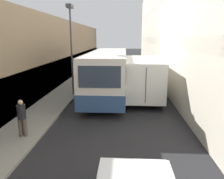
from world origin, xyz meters
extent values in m
plane|color=#232326|center=(0.00, 15.00, 0.00)|extent=(150.00, 150.00, 0.00)
cube|color=gray|center=(-4.12, 15.00, 0.06)|extent=(2.15, 60.00, 0.13)
cube|color=#847056|center=(-6.39, 15.00, 2.95)|extent=(2.40, 60.00, 5.90)
cube|color=black|center=(-5.73, 15.00, 1.18)|extent=(1.08, 60.00, 2.36)
cube|color=#333D47|center=(4.18, 15.00, 3.91)|extent=(1.08, 60.00, 0.70)
cube|color=silver|center=(-0.76, 17.37, 1.81)|extent=(2.60, 10.92, 2.76)
cube|color=#2D4C7A|center=(-0.76, 17.37, 0.88)|extent=(2.62, 10.95, 0.90)
cube|color=#2D3847|center=(-0.76, 17.37, 2.22)|extent=(2.64, 10.05, 0.88)
cube|color=#2D3847|center=(-0.76, 11.90, 2.29)|extent=(2.13, 0.04, 1.10)
cylinder|color=black|center=(-1.90, 20.76, 0.50)|extent=(0.24, 1.00, 1.00)
cylinder|color=black|center=(0.39, 20.76, 0.50)|extent=(0.24, 1.00, 1.00)
cylinder|color=black|center=(-1.90, 13.99, 0.50)|extent=(0.24, 1.00, 1.00)
cylinder|color=black|center=(0.39, 13.99, 0.50)|extent=(0.24, 1.00, 1.00)
cube|color=silver|center=(1.67, 20.51, 1.41)|extent=(2.30, 2.36, 2.01)
cube|color=silver|center=(1.67, 16.29, 1.59)|extent=(2.39, 6.08, 2.37)
cube|color=#4C4C4C|center=(1.67, 13.24, 1.59)|extent=(0.05, 0.02, 2.02)
cylinder|color=black|center=(0.59, 20.51, 0.48)|extent=(0.22, 0.96, 0.96)
cylinder|color=black|center=(2.74, 20.51, 0.48)|extent=(0.22, 0.96, 0.96)
cylinder|color=black|center=(0.59, 14.62, 0.48)|extent=(0.22, 0.96, 0.96)
cylinder|color=black|center=(2.74, 14.62, 0.48)|extent=(0.22, 0.96, 0.96)
cylinder|color=brown|center=(-3.86, 9.63, 0.51)|extent=(0.18, 0.18, 0.77)
cylinder|color=brown|center=(-3.67, 9.63, 0.51)|extent=(0.18, 0.18, 0.77)
cylinder|color=black|center=(-3.76, 9.63, 1.19)|extent=(0.35, 0.35, 0.61)
sphere|color=tan|center=(-3.76, 9.63, 1.60)|extent=(0.21, 0.21, 0.21)
cylinder|color=#38383D|center=(-3.29, 16.75, 3.13)|extent=(0.12, 0.12, 6.02)
cube|color=#38383D|center=(-3.29, 16.75, 6.26)|extent=(0.36, 0.80, 0.24)
camera|label=1|loc=(0.50, 1.31, 4.18)|focal=35.00mm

